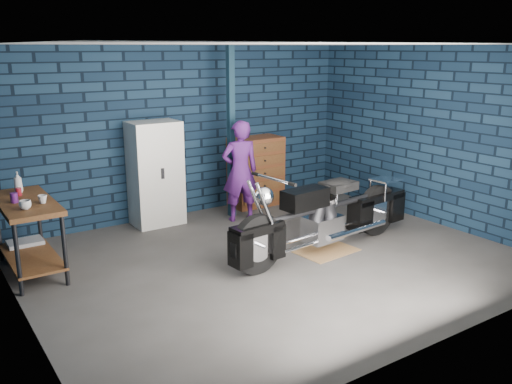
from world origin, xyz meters
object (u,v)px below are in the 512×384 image
motorcycle (327,209)px  tool_chest (257,172)px  person (240,171)px  locker (156,174)px  workbench (30,237)px  shop_stool (322,218)px  storage_bin (26,250)px

motorcycle → tool_chest: 2.39m
person → locker: (-1.17, 0.56, 0.00)m
workbench → locker: 2.27m
workbench → tool_chest: tool_chest is taller
motorcycle → locker: size_ratio=1.66×
person → shop_stool: size_ratio=2.81×
motorcycle → tool_chest: bearing=73.9°
workbench → tool_chest: size_ratio=1.18×
workbench → motorcycle: size_ratio=0.53×
workbench → storage_bin: (0.02, 0.46, -0.32)m
workbench → motorcycle: bearing=-22.6°
storage_bin → shop_stool: (3.77, -1.43, 0.15)m
person → locker: locker is taller
storage_bin → shop_stool: shop_stool is taller
motorcycle → person: 1.82m
motorcycle → storage_bin: bearing=145.8°
workbench → locker: bearing=23.9°
motorcycle → locker: (-1.40, 2.35, 0.22)m
workbench → shop_stool: bearing=-14.4°
locker → tool_chest: size_ratio=1.34×
motorcycle → shop_stool: bearing=49.2°
locker → shop_stool: 2.61m
locker → shop_stool: size_ratio=2.82×
person → storage_bin: (-3.20, 0.11, -0.66)m
locker → motorcycle: bearing=-59.1°
motorcycle → shop_stool: motorcycle is taller
tool_chest → person: bearing=-140.8°
locker → tool_chest: locker is taller
tool_chest → shop_stool: tool_chest is taller
storage_bin → tool_chest: 3.93m
storage_bin → locker: (2.03, 0.45, 0.67)m
tool_chest → shop_stool: 1.91m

